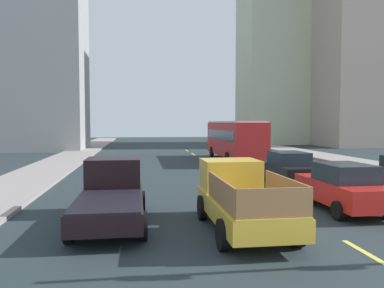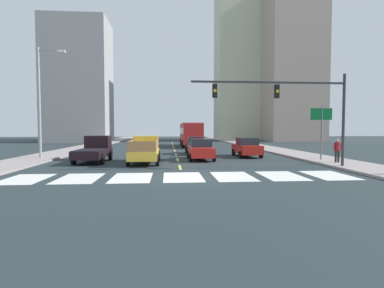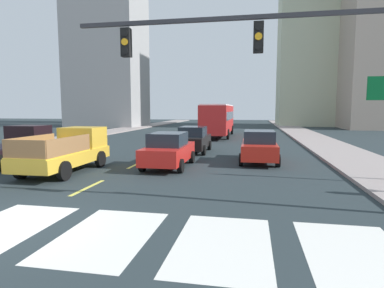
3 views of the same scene
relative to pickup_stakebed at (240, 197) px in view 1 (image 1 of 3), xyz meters
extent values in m
cube|color=gray|center=(-9.11, 11.13, -0.86)|extent=(3.58, 110.00, 0.15)
cube|color=#D7CD4F|center=(2.47, -2.87, -0.93)|extent=(0.16, 2.40, 0.01)
cube|color=#D7CD4F|center=(2.47, 2.13, -0.93)|extent=(0.16, 2.40, 0.01)
cube|color=#D7CD4F|center=(2.47, 7.13, -0.93)|extent=(0.16, 2.40, 0.01)
cube|color=#D7CD4F|center=(2.47, 12.13, -0.93)|extent=(0.16, 2.40, 0.01)
cube|color=#D7CD4F|center=(2.47, 17.13, -0.93)|extent=(0.16, 2.40, 0.01)
cube|color=#D7CD4F|center=(2.47, 22.13, -0.93)|extent=(0.16, 2.40, 0.01)
cube|color=#D7CD4F|center=(2.47, 27.13, -0.93)|extent=(0.16, 2.40, 0.01)
cube|color=#D7CD4F|center=(2.47, 32.13, -0.93)|extent=(0.16, 2.40, 0.01)
cube|color=gold|center=(0.00, -0.44, -0.26)|extent=(1.96, 5.20, 0.56)
cube|color=gold|center=(0.00, 1.26, 0.52)|extent=(1.84, 1.60, 1.00)
cube|color=#19232D|center=(0.00, 1.70, 0.70)|extent=(1.72, 0.08, 0.56)
cube|color=gold|center=(0.00, -1.39, 0.05)|extent=(1.84, 3.30, 0.06)
cylinder|color=black|center=(-0.98, 1.12, -0.54)|extent=(0.22, 0.80, 0.80)
cylinder|color=black|center=(0.98, 1.12, -0.54)|extent=(0.22, 0.80, 0.80)
cylinder|color=black|center=(-0.98, -2.00, -0.54)|extent=(0.22, 0.80, 0.80)
cylinder|color=black|center=(0.98, -2.00, -0.54)|extent=(0.22, 0.80, 0.80)
cube|color=olive|center=(-0.90, -1.39, 0.43)|extent=(0.06, 3.17, 0.70)
cube|color=olive|center=(0.90, -1.39, 0.43)|extent=(0.06, 3.17, 0.70)
cube|color=olive|center=(0.00, -2.97, 0.43)|extent=(1.80, 0.06, 0.70)
cube|color=black|center=(-3.92, 0.68, -0.26)|extent=(1.96, 5.20, 0.56)
cube|color=black|center=(-3.92, 2.38, 0.52)|extent=(1.84, 1.60, 1.00)
cube|color=#19232D|center=(-3.92, 2.82, 0.70)|extent=(1.72, 0.08, 0.56)
cube|color=black|center=(-3.92, -0.27, 0.05)|extent=(1.84, 3.30, 0.06)
cylinder|color=black|center=(-4.90, 2.24, -0.54)|extent=(0.22, 0.80, 0.80)
cylinder|color=black|center=(-2.94, 2.24, -0.54)|extent=(0.22, 0.80, 0.80)
cylinder|color=black|center=(-4.90, -0.88, -0.54)|extent=(0.22, 0.80, 0.80)
cylinder|color=black|center=(-2.94, -0.88, -0.54)|extent=(0.22, 0.80, 0.80)
cube|color=red|center=(4.87, 19.86, 0.91)|extent=(2.50, 10.80, 2.70)
cube|color=#19232D|center=(4.87, 19.86, 1.26)|extent=(2.52, 9.94, 0.80)
cube|color=silver|center=(4.87, 19.86, 2.32)|extent=(2.40, 10.37, 0.12)
cylinder|color=black|center=(3.62, 23.21, -0.44)|extent=(0.22, 1.00, 1.00)
cylinder|color=black|center=(6.12, 23.21, -0.44)|extent=(0.22, 1.00, 1.00)
cylinder|color=black|center=(3.62, 16.89, -0.44)|extent=(0.22, 1.00, 1.00)
cylinder|color=black|center=(6.12, 16.89, -0.44)|extent=(0.22, 1.00, 1.00)
cube|color=red|center=(4.32, 1.75, -0.24)|extent=(1.80, 4.40, 0.76)
cube|color=#1E2833|center=(4.32, 1.60, 0.46)|extent=(1.58, 2.11, 0.64)
cylinder|color=black|center=(3.42, 3.12, -0.62)|extent=(0.22, 0.64, 0.64)
cylinder|color=black|center=(5.22, 3.12, -0.62)|extent=(0.22, 0.64, 0.64)
cylinder|color=black|center=(3.42, 0.39, -0.62)|extent=(0.22, 0.64, 0.64)
cylinder|color=black|center=(7.84, 5.46, -0.62)|extent=(0.22, 0.64, 0.64)
cube|color=black|center=(4.52, 7.43, -0.24)|extent=(1.80, 4.40, 0.76)
cube|color=#1E2833|center=(4.52, 7.28, 0.46)|extent=(1.58, 2.11, 0.64)
cylinder|color=black|center=(3.62, 8.79, -0.62)|extent=(0.22, 0.64, 0.64)
cylinder|color=black|center=(5.42, 8.79, -0.62)|extent=(0.22, 0.64, 0.64)
cylinder|color=black|center=(3.62, 6.07, -0.62)|extent=(0.22, 0.64, 0.64)
cylinder|color=black|center=(5.42, 6.07, -0.62)|extent=(0.22, 0.64, 0.64)
cube|color=#A89687|center=(26.86, 37.70, 14.98)|extent=(10.86, 9.69, 31.84)
cube|color=#959494|center=(-14.86, 35.78, 10.26)|extent=(11.33, 8.92, 22.40)
camera|label=1|loc=(-3.07, -11.29, 2.27)|focal=36.02mm
camera|label=2|loc=(1.69, -22.66, 1.61)|focal=28.46mm
camera|label=3|loc=(8.34, -13.41, 1.92)|focal=29.85mm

